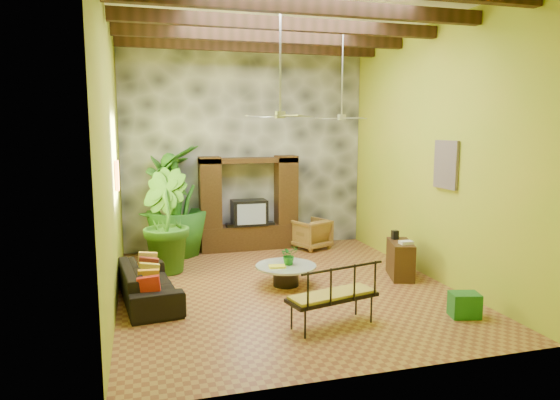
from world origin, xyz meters
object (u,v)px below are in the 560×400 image
object	(u,v)px
ceiling_fan_back	(342,108)
tall_plant_b	(164,221)
sofa	(149,283)
green_bin	(465,305)
entertainment_center	(249,211)
tall_plant_c	(176,201)
side_console	(400,259)
tall_plant_a	(167,206)
coffee_table	(286,272)
wicker_armchair	(311,234)
iron_bench	(334,293)
ceiling_fan_front	(280,103)

from	to	relation	value
ceiling_fan_back	tall_plant_b	bearing A→B (deg)	172.03
sofa	green_bin	xyz separation A→B (m)	(4.81, -2.11, -0.12)
entertainment_center	tall_plant_b	bearing A→B (deg)	-146.07
tall_plant_c	entertainment_center	bearing A→B (deg)	3.09
tall_plant_b	side_console	bearing A→B (deg)	-20.77
ceiling_fan_back	green_bin	size ratio (longest dim) A/B	4.18
side_console	green_bin	xyz separation A→B (m)	(-0.08, -2.19, -0.17)
tall_plant_a	entertainment_center	bearing A→B (deg)	3.66
coffee_table	sofa	bearing A→B (deg)	-175.87
sofa	green_bin	distance (m)	5.26
sofa	tall_plant_c	world-z (taller)	tall_plant_c
entertainment_center	sofa	bearing A→B (deg)	-127.59
coffee_table	side_console	size ratio (longest dim) A/B	1.27
wicker_armchair	tall_plant_c	bearing A→B (deg)	-28.32
tall_plant_b	iron_bench	world-z (taller)	tall_plant_b
entertainment_center	tall_plant_a	size ratio (longest dim) A/B	1.02
entertainment_center	ceiling_fan_back	xyz separation A→B (m)	(1.60, -1.94, 2.44)
tall_plant_a	side_console	xyz separation A→B (m)	(4.39, -3.01, -0.81)
ceiling_fan_back	green_bin	world-z (taller)	ceiling_fan_back
sofa	wicker_armchair	bearing A→B (deg)	-61.17
tall_plant_a	ceiling_fan_back	bearing A→B (deg)	-26.88
ceiling_fan_front	coffee_table	distance (m)	3.20
side_console	ceiling_fan_back	bearing A→B (deg)	142.14
wicker_armchair	tall_plant_a	bearing A→B (deg)	-27.53
side_console	green_bin	world-z (taller)	side_console
sofa	tall_plant_b	size ratio (longest dim) A/B	1.01
tall_plant_c	wicker_armchair	bearing A→B (deg)	-4.70
entertainment_center	iron_bench	world-z (taller)	entertainment_center
ceiling_fan_front	tall_plant_c	world-z (taller)	ceiling_fan_front
entertainment_center	sofa	xyz separation A→B (m)	(-2.48, -3.22, -0.65)
tall_plant_b	side_console	distance (m)	4.89
wicker_armchair	ceiling_fan_front	bearing A→B (deg)	38.37
wicker_armchair	tall_plant_c	distance (m)	3.39
sofa	tall_plant_a	distance (m)	3.25
ceiling_fan_front	side_console	xyz separation A→B (m)	(2.62, 0.40, -3.04)
tall_plant_a	tall_plant_b	bearing A→B (deg)	-96.02
coffee_table	tall_plant_b	bearing A→B (deg)	143.24
tall_plant_a	tall_plant_c	size ratio (longest dim) A/B	0.90
entertainment_center	ceiling_fan_back	bearing A→B (deg)	-50.43
ceiling_fan_front	tall_plant_c	bearing A→B (deg)	114.45
ceiling_fan_back	sofa	distance (m)	5.27
tall_plant_b	tall_plant_c	xyz separation A→B (m)	(0.34, 1.32, 0.22)
sofa	tall_plant_a	size ratio (longest dim) A/B	0.92
wicker_armchair	tall_plant_a	xyz separation A→B (m)	(-3.46, 0.24, 0.80)
iron_bench	side_console	xyz separation A→B (m)	(2.24, 2.04, -0.18)
entertainment_center	side_console	size ratio (longest dim) A/B	2.64
tall_plant_b	wicker_armchair	bearing A→B (deg)	16.34
sofa	tall_plant_c	xyz separation A→B (m)	(0.71, 3.12, 0.98)
sofa	coffee_table	size ratio (longest dim) A/B	1.88
tall_plant_b	tall_plant_c	bearing A→B (deg)	75.48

